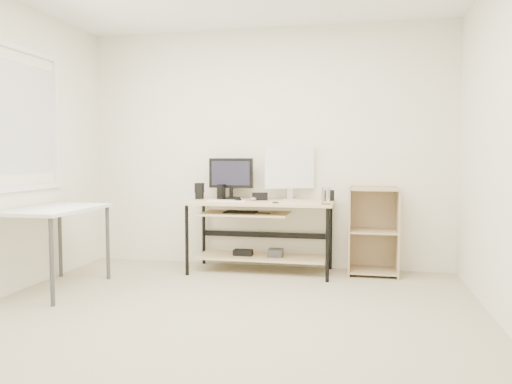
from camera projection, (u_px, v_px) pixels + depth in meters
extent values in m
cube|color=#B7AC8D|center=(217.00, 324.00, 3.62)|extent=(4.00, 4.00, 0.01)
cube|color=white|center=(267.00, 148.00, 5.48)|extent=(4.00, 0.01, 2.60)
cube|color=white|center=(41.00, 127.00, 1.57)|extent=(4.00, 0.01, 2.60)
cube|color=white|center=(23.00, 119.00, 4.49)|extent=(0.01, 1.00, 1.20)
cube|color=beige|center=(261.00, 202.00, 5.18)|extent=(1.50, 0.65, 0.03)
cube|color=beige|center=(246.00, 214.00, 5.17)|extent=(0.90, 0.49, 0.02)
cube|color=beige|center=(261.00, 257.00, 5.27)|extent=(1.35, 0.46, 0.02)
cube|color=black|center=(241.00, 212.00, 5.18)|extent=(0.33, 0.22, 0.01)
cylinder|color=black|center=(264.00, 213.00, 5.08)|extent=(0.14, 0.01, 0.01)
cube|color=#3C3C3E|center=(275.00, 253.00, 5.24)|extent=(0.15, 0.15, 0.08)
cube|color=black|center=(243.00, 252.00, 5.31)|extent=(0.20, 0.12, 0.06)
cylinder|color=black|center=(187.00, 240.00, 5.07)|extent=(0.04, 0.04, 0.72)
cylinder|color=black|center=(204.00, 232.00, 5.63)|extent=(0.04, 0.04, 0.72)
cylinder|color=black|center=(327.00, 245.00, 4.79)|extent=(0.04, 0.04, 0.72)
cylinder|color=black|center=(331.00, 236.00, 5.35)|extent=(0.04, 0.04, 0.72)
cube|color=white|center=(55.00, 209.00, 4.48)|extent=(0.60, 1.00, 0.03)
cylinder|color=#3C3C3E|center=(60.00, 241.00, 5.01)|extent=(0.04, 0.04, 0.72)
cylinder|color=#3C3C3E|center=(52.00, 262.00, 4.01)|extent=(0.04, 0.04, 0.72)
cylinder|color=#3C3C3E|center=(108.00, 243.00, 4.91)|extent=(0.04, 0.04, 0.72)
cube|color=tan|center=(349.00, 230.00, 5.14)|extent=(0.02, 0.40, 0.90)
cube|color=tan|center=(398.00, 232.00, 5.05)|extent=(0.02, 0.40, 0.90)
cube|color=tan|center=(373.00, 228.00, 5.28)|extent=(0.50, 0.02, 0.90)
cube|color=tan|center=(373.00, 271.00, 5.13)|extent=(0.46, 0.38, 0.02)
cube|color=tan|center=(373.00, 231.00, 5.10)|extent=(0.46, 0.38, 0.02)
cube|color=tan|center=(374.00, 189.00, 5.07)|extent=(0.46, 0.38, 0.02)
cylinder|color=black|center=(231.00, 198.00, 5.42)|extent=(0.20, 0.20, 0.02)
cylinder|color=black|center=(231.00, 192.00, 5.42)|extent=(0.04, 0.04, 0.10)
cube|color=black|center=(231.00, 173.00, 5.41)|extent=(0.48, 0.06, 0.32)
cube|color=black|center=(230.00, 173.00, 5.38)|extent=(0.41, 0.01, 0.26)
cube|color=silver|center=(289.00, 199.00, 5.32)|extent=(0.19, 0.17, 0.02)
cylinder|color=silver|center=(289.00, 193.00, 5.32)|extent=(0.05, 0.05, 0.11)
cube|color=white|center=(289.00, 167.00, 5.30)|extent=(0.52, 0.26, 0.45)
cube|color=blue|center=(289.00, 167.00, 5.27)|extent=(0.42, 0.18, 0.36)
cube|color=white|center=(227.00, 201.00, 5.12)|extent=(0.40, 0.11, 0.01)
ellipsoid|color=#BCBCC1|center=(253.00, 199.00, 5.22)|extent=(0.07, 0.10, 0.03)
cube|color=black|center=(260.00, 196.00, 5.26)|extent=(0.17, 0.11, 0.08)
cube|color=black|center=(199.00, 196.00, 5.42)|extent=(0.08, 0.08, 0.07)
cube|color=black|center=(199.00, 188.00, 5.41)|extent=(0.09, 0.09, 0.10)
cube|color=black|center=(329.00, 195.00, 5.21)|extent=(0.11, 0.11, 0.11)
cube|color=black|center=(221.00, 192.00, 5.37)|extent=(0.09, 0.08, 0.16)
cylinder|color=black|center=(238.00, 200.00, 5.09)|extent=(0.07, 0.07, 0.03)
cube|color=black|center=(275.00, 203.00, 4.95)|extent=(0.08, 0.11, 0.01)
cylinder|color=#916641|center=(326.00, 204.00, 4.79)|extent=(0.14, 0.14, 0.01)
cylinder|color=white|center=(326.00, 195.00, 4.78)|extent=(0.11, 0.11, 0.16)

